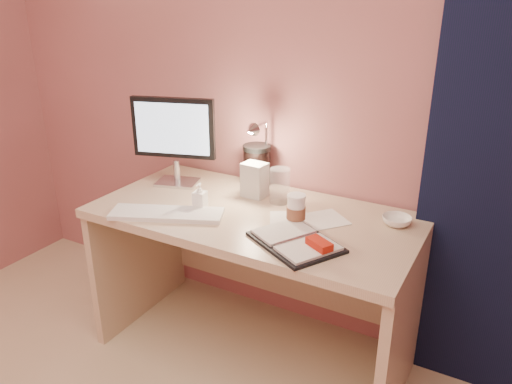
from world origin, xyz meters
The scene contains 13 objects.
desk centered at (0.00, 1.45, 0.50)m, with size 1.40×0.70×0.73m.
monitor centered at (-0.50, 1.50, 0.99)m, with size 0.39×0.19×0.43m.
keyboard centered at (-0.30, 1.17, 0.74)m, with size 0.47×0.14×0.02m, color silver.
planner centered at (0.29, 1.20, 0.74)m, with size 0.40×0.37×0.05m.
paper_a centered at (0.16, 1.39, 0.73)m, with size 0.16×0.16×0.00m, color silver.
paper_b centered at (0.29, 1.46, 0.73)m, with size 0.17×0.17×0.00m, color silver.
coffee_cup centered at (0.20, 1.37, 0.79)m, with size 0.08×0.08×0.13m.
clear_cup centered at (0.05, 1.53, 0.81)m, with size 0.09×0.09×0.16m, color white.
bowl centered at (0.57, 1.55, 0.75)m, with size 0.12×0.12×0.04m, color white.
lotion_bottle centered at (-0.22, 1.30, 0.79)m, with size 0.05×0.05×0.12m, color white.
dark_jar centered at (-0.14, 1.67, 0.82)m, with size 0.13×0.13×0.18m, color black.
product_box centered at (-0.09, 1.54, 0.81)m, with size 0.11×0.09×0.16m, color silver.
desk_lamp centered at (-0.10, 1.60, 0.94)m, with size 0.08×0.21×0.34m.
Camera 1 is at (0.96, -0.33, 1.61)m, focal length 35.00 mm.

